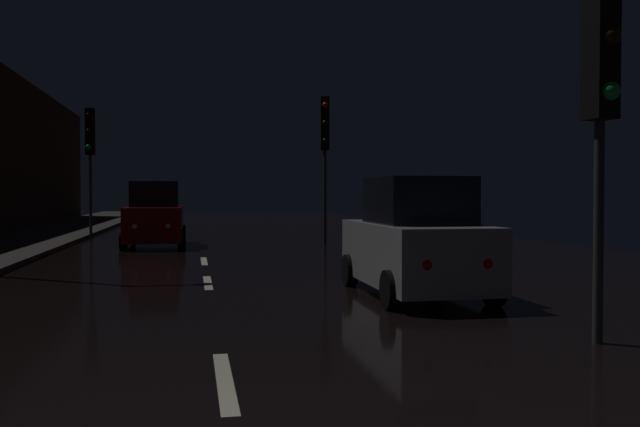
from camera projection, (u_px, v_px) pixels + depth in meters
name	position (u px, v px, depth m)	size (l,w,h in m)	color
ground	(200.00, 239.00, 27.70)	(25.76, 84.00, 0.02)	black
sidewalk_left	(24.00, 239.00, 26.48)	(4.40, 84.00, 0.15)	#33302D
lane_centerline	(209.00, 289.00, 12.93)	(0.16, 14.20, 0.01)	beige
traffic_light_far_right	(325.00, 136.00, 24.59)	(0.35, 0.48, 5.28)	#38383A
traffic_light_near_right	(602.00, 67.00, 8.14)	(0.35, 0.47, 4.58)	#38383A
traffic_light_far_left	(90.00, 143.00, 27.89)	(0.37, 0.48, 5.30)	#38383A
streetlamp_overhead	(13.00, 59.00, 14.95)	(1.70, 0.44, 7.15)	#2D2D30
car_approaching_headlights	(155.00, 217.00, 23.72)	(2.05, 4.44, 2.24)	maroon
car_parked_right_near	(415.00, 242.00, 12.16)	(1.91, 4.15, 2.09)	#A5A8AD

